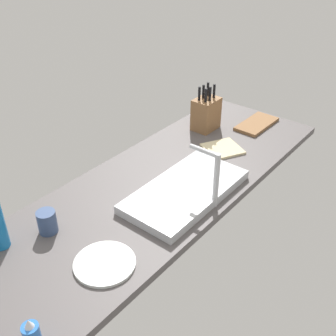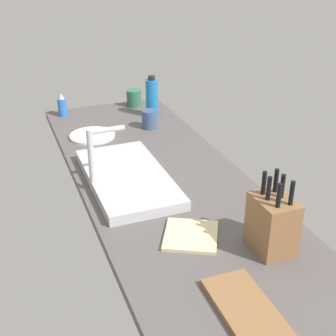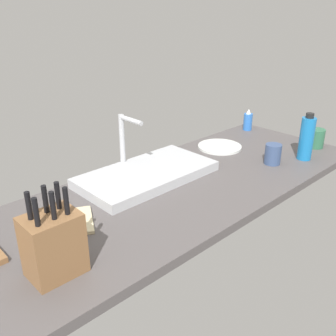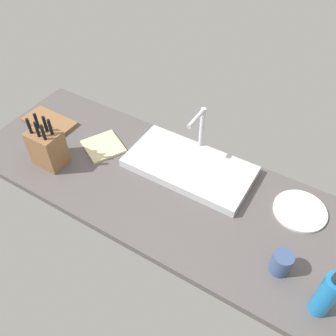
% 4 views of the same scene
% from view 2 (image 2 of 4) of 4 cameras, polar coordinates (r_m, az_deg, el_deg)
% --- Properties ---
extents(countertop_slab, '(1.96, 0.67, 0.04)m').
position_cam_2_polar(countertop_slab, '(1.92, -0.79, -1.60)').
color(countertop_slab, '#514C4C').
rests_on(countertop_slab, ground).
extents(sink_basin, '(0.58, 0.30, 0.04)m').
position_cam_2_polar(sink_basin, '(1.87, -5.00, -1.21)').
color(sink_basin, '#B7BABF').
rests_on(sink_basin, countertop_slab).
extents(faucet, '(0.06, 0.15, 0.26)m').
position_cam_2_polar(faucet, '(1.77, -8.90, 1.67)').
color(faucet, '#B7BABF').
rests_on(faucet, countertop_slab).
extents(knife_block, '(0.15, 0.11, 0.26)m').
position_cam_2_polar(knife_block, '(1.48, 12.66, -6.62)').
color(knife_block, brown).
rests_on(knife_block, countertop_slab).
extents(cutting_board, '(0.29, 0.15, 0.02)m').
position_cam_2_polar(cutting_board, '(1.30, 9.53, -16.69)').
color(cutting_board, brown).
rests_on(cutting_board, countertop_slab).
extents(soap_bottle, '(0.05, 0.05, 0.13)m').
position_cam_2_polar(soap_bottle, '(2.63, -12.83, 7.40)').
color(soap_bottle, blue).
rests_on(soap_bottle, countertop_slab).
extents(water_bottle, '(0.07, 0.07, 0.22)m').
position_cam_2_polar(water_bottle, '(2.54, -1.99, 8.63)').
color(water_bottle, '#1970B7').
rests_on(water_bottle, countertop_slab).
extents(dinner_plate, '(0.22, 0.22, 0.01)m').
position_cam_2_polar(dinner_plate, '(2.33, -9.26, 3.94)').
color(dinner_plate, silver).
rests_on(dinner_plate, countertop_slab).
extents(dish_towel, '(0.24, 0.24, 0.01)m').
position_cam_2_polar(dish_towel, '(1.55, 2.82, -8.27)').
color(dish_towel, beige).
rests_on(dish_towel, countertop_slab).
extents(coffee_mug, '(0.07, 0.07, 0.09)m').
position_cam_2_polar(coffee_mug, '(2.40, -2.32, 6.00)').
color(coffee_mug, '#384C75').
rests_on(coffee_mug, countertop_slab).
extents(ceramic_cup, '(0.09, 0.09, 0.10)m').
position_cam_2_polar(ceramic_cup, '(2.72, -4.20, 8.55)').
color(ceramic_cup, '#2D6647').
rests_on(ceramic_cup, countertop_slab).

